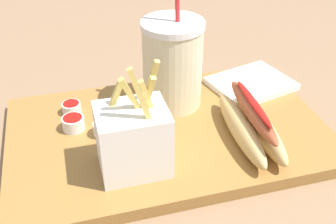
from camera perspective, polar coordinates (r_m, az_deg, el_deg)
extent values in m
cube|color=#8C6B4C|center=(0.66, 0.00, -4.29)|extent=(2.40, 2.40, 0.02)
cube|color=olive|center=(0.65, 0.00, -2.92)|extent=(0.49, 0.31, 0.02)
cylinder|color=beige|center=(0.67, 0.62, 6.29)|extent=(0.10, 0.10, 0.14)
cylinder|color=white|center=(0.64, 0.66, 12.05)|extent=(0.10, 0.10, 0.01)
cube|color=white|center=(0.55, -4.87, -3.89)|extent=(0.09, 0.08, 0.09)
cube|color=#E5C660|center=(0.53, -2.42, 3.98)|extent=(0.02, 0.02, 0.07)
cube|color=#E5C660|center=(0.52, -2.79, 2.44)|extent=(0.02, 0.02, 0.06)
cube|color=#E5C660|center=(0.53, -7.54, 1.63)|extent=(0.03, 0.01, 0.06)
cube|color=#E5C660|center=(0.49, -3.80, 2.02)|extent=(0.03, 0.01, 0.08)
cube|color=#E5C660|center=(0.52, -4.93, 1.88)|extent=(0.03, 0.02, 0.07)
cube|color=#E5C660|center=(0.52, -2.68, 1.50)|extent=(0.03, 0.01, 0.07)
ellipsoid|color=tan|center=(0.63, 12.61, -1.90)|extent=(0.04, 0.19, 0.04)
ellipsoid|color=tan|center=(0.62, 10.07, -2.26)|extent=(0.04, 0.19, 0.04)
ellipsoid|color=#994728|center=(0.61, 11.67, 0.20)|extent=(0.03, 0.17, 0.02)
ellipsoid|color=red|center=(0.60, 11.81, 1.23)|extent=(0.02, 0.13, 0.01)
cylinder|color=white|center=(0.63, -8.98, -2.32)|extent=(0.03, 0.03, 0.02)
cylinder|color=#B2140F|center=(0.63, -9.05, -1.68)|extent=(0.03, 0.03, 0.01)
cylinder|color=white|center=(0.69, -13.23, 0.52)|extent=(0.03, 0.03, 0.02)
cylinder|color=#B2140F|center=(0.69, -13.31, 1.01)|extent=(0.03, 0.03, 0.01)
cylinder|color=white|center=(0.65, -13.01, -1.57)|extent=(0.03, 0.03, 0.02)
cylinder|color=#B2140F|center=(0.65, -13.10, -0.95)|extent=(0.03, 0.03, 0.01)
cube|color=white|center=(0.76, 11.44, 3.89)|extent=(0.16, 0.14, 0.01)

